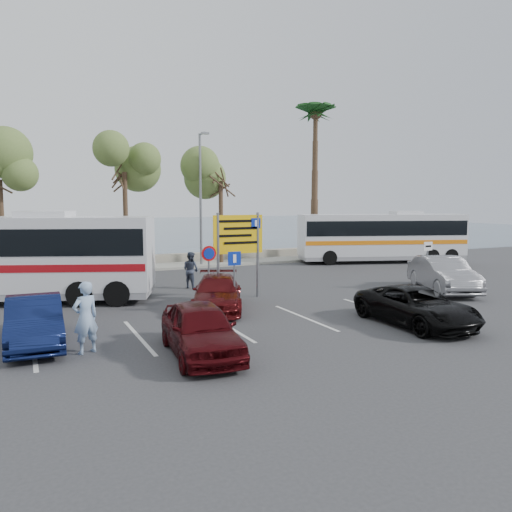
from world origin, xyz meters
name	(u,v)px	position (x,y,z in m)	size (l,w,h in m)	color
ground	(249,316)	(0.00, 0.00, 0.00)	(120.00, 120.00, 0.00)	#343436
kerb_strip	(152,267)	(0.00, 14.00, 0.07)	(44.00, 2.40, 0.15)	#98978B
seawall	(145,260)	(0.00, 16.00, 0.30)	(48.00, 0.80, 0.60)	gray
sea	(74,229)	(0.00, 60.00, 0.01)	(140.00, 140.00, 0.00)	#3C4C60
tree_mid	(124,156)	(-1.50, 14.00, 6.65)	(3.20, 3.20, 8.00)	#382619
tree_right	(221,168)	(4.50, 14.00, 6.17)	(3.20, 3.20, 7.40)	#382619
palm_tree	(316,116)	(11.50, 14.00, 9.87)	(4.80, 4.80, 11.20)	#382619
street_lamp_right	(201,192)	(3.00, 13.52, 4.60)	(0.45, 1.15, 8.01)	slate
direction_sign	(238,241)	(1.00, 3.20, 2.43)	(2.20, 0.12, 3.60)	slate
sign_no_stop	(209,266)	(-0.60, 2.38, 1.58)	(0.60, 0.08, 2.35)	slate
sign_parking	(234,273)	(-0.20, 0.79, 1.47)	(0.50, 0.07, 2.25)	slate
sign_taxi	(427,259)	(9.80, 1.49, 1.42)	(0.50, 0.07, 2.20)	slate
lane_markings	(230,326)	(-1.14, -1.00, 0.00)	(12.02, 4.20, 0.01)	silver
coach_bus_left	(2,260)	(-7.87, 6.50, 1.71)	(11.90, 6.61, 3.68)	silver
coach_bus_right	(382,239)	(14.57, 10.50, 1.58)	(11.13, 5.64, 3.41)	silver
car_blue	(34,321)	(-6.94, -0.60, 0.69)	(1.46, 4.19, 1.38)	#0E1845
car_maroon	(217,293)	(-0.60, 1.50, 0.64)	(1.79, 4.39, 1.27)	#500D0F
car_red	(201,329)	(-3.00, -3.50, 0.70)	(1.66, 4.14, 1.41)	#43090D
suv_black	(416,306)	(4.46, -3.50, 0.63)	(2.09, 4.54, 1.26)	black
car_silver_b	(443,274)	(10.00, 0.71, 0.79)	(1.67, 4.80, 1.58)	gray
pedestrian_near	(85,317)	(-5.72, -2.00, 0.98)	(0.71, 0.47, 1.95)	#8FACD0
pedestrian_far	(191,270)	(0.00, 6.50, 0.85)	(0.83, 0.65, 1.71)	#384054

